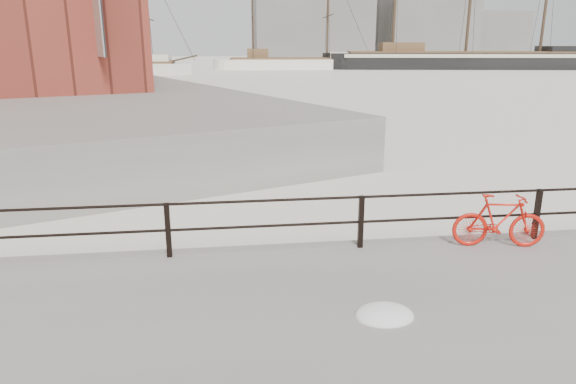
{
  "coord_description": "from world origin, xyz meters",
  "views": [
    {
      "loc": [
        -6.0,
        -8.87,
        3.99
      ],
      "look_at": [
        -4.65,
        1.5,
        1.0
      ],
      "focal_mm": 32.0,
      "sensor_mm": 36.0,
      "label": 1
    }
  ],
  "objects_px": {
    "barque_black": "(464,69)",
    "workboat_near": "(25,98)",
    "schooner_left": "(115,75)",
    "bicycle": "(499,221)",
    "schooner_mid": "(290,69)"
  },
  "relations": [
    {
      "from": "schooner_mid",
      "to": "workboat_near",
      "type": "height_order",
      "value": "schooner_mid"
    },
    {
      "from": "barque_black",
      "to": "workboat_near",
      "type": "xyz_separation_m",
      "value": [
        -58.22,
        -45.31,
        0.0
      ]
    },
    {
      "from": "schooner_left",
      "to": "barque_black",
      "type": "bearing_deg",
      "value": 12.5
    },
    {
      "from": "barque_black",
      "to": "schooner_left",
      "type": "relative_size",
      "value": 2.47
    },
    {
      "from": "schooner_left",
      "to": "workboat_near",
      "type": "distance_m",
      "value": 34.25
    },
    {
      "from": "bicycle",
      "to": "schooner_mid",
      "type": "bearing_deg",
      "value": 95.38
    },
    {
      "from": "schooner_mid",
      "to": "barque_black",
      "type": "bearing_deg",
      "value": -3.64
    },
    {
      "from": "schooner_left",
      "to": "workboat_near",
      "type": "bearing_deg",
      "value": -89.06
    },
    {
      "from": "bicycle",
      "to": "schooner_left",
      "type": "distance_m",
      "value": 71.75
    },
    {
      "from": "schooner_mid",
      "to": "workboat_near",
      "type": "xyz_separation_m",
      "value": [
        -27.63,
        -48.92,
        0.0
      ]
    },
    {
      "from": "schooner_left",
      "to": "bicycle",
      "type": "bearing_deg",
      "value": -72.26
    },
    {
      "from": "workboat_near",
      "to": "barque_black",
      "type": "bearing_deg",
      "value": 27.1
    },
    {
      "from": "workboat_near",
      "to": "schooner_left",
      "type": "bearing_deg",
      "value": 78.49
    },
    {
      "from": "bicycle",
      "to": "barque_black",
      "type": "distance_m",
      "value": 88.54
    },
    {
      "from": "barque_black",
      "to": "workboat_near",
      "type": "bearing_deg",
      "value": -132.53
    }
  ]
}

